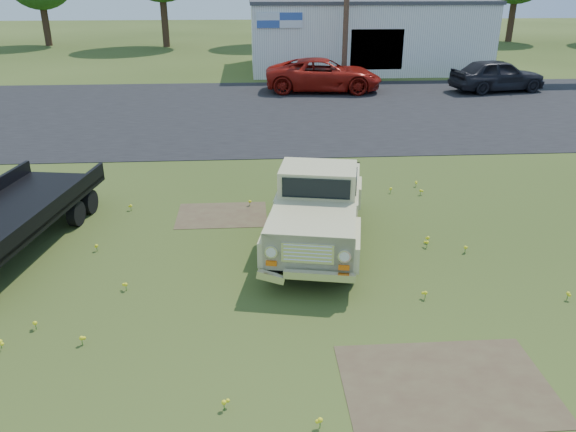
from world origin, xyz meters
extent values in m
plane|color=#2D4014|center=(0.00, 0.00, 0.00)|extent=(140.00, 140.00, 0.00)
cube|color=black|center=(0.00, 15.00, 0.00)|extent=(90.00, 14.00, 0.02)
cube|color=#4F3B2A|center=(1.50, -3.00, 0.00)|extent=(3.00, 2.00, 0.01)
cube|color=#4F3B2A|center=(-2.00, 3.50, 0.00)|extent=(2.20, 1.60, 0.01)
cube|color=silver|center=(6.00, 27.00, 2.00)|extent=(14.00, 8.00, 4.00)
cube|color=#3F3F44|center=(6.00, 27.00, 4.05)|extent=(14.20, 8.20, 0.20)
cube|color=black|center=(6.00, 23.05, 1.60)|extent=(3.00, 0.10, 2.20)
cube|color=white|center=(0.50, 22.95, 3.20)|extent=(2.50, 0.08, 0.80)
cylinder|color=#3C271B|center=(-18.00, 41.00, 1.62)|extent=(0.56, 0.56, 3.24)
cylinder|color=#3C271B|center=(-8.00, 39.50, 1.98)|extent=(0.56, 0.56, 3.96)
cylinder|color=#3C271B|center=(2.00, 40.50, 1.89)|extent=(0.56, 0.56, 3.78)
cylinder|color=#3C271B|center=(12.00, 39.00, 1.71)|extent=(0.56, 0.56, 3.42)
cylinder|color=#3C271B|center=(22.00, 41.50, 1.80)|extent=(0.56, 0.56, 3.60)
imported|color=maroon|center=(2.53, 19.35, 0.81)|extent=(6.06, 3.27, 1.62)
imported|color=black|center=(11.29, 18.71, 0.80)|extent=(4.97, 2.66, 1.61)
camera|label=1|loc=(-1.23, -9.35, 5.47)|focal=35.00mm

